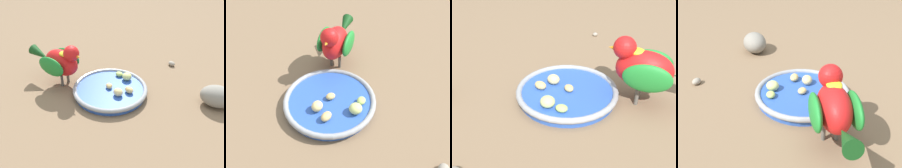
# 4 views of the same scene
# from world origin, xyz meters

# --- Properties ---
(ground_plane) EXTENTS (4.00, 4.00, 0.00)m
(ground_plane) POSITION_xyz_m (0.00, 0.00, 0.00)
(ground_plane) COLOR #7A6047
(feeding_bowl) EXTENTS (0.23, 0.23, 0.03)m
(feeding_bowl) POSITION_xyz_m (-0.02, -0.03, 0.01)
(feeding_bowl) COLOR #2D56B7
(feeding_bowl) RESTS_ON ground_plane
(apple_piece_0) EXTENTS (0.04, 0.04, 0.02)m
(apple_piece_0) POSITION_xyz_m (-0.05, -0.06, 0.03)
(apple_piece_0) COLOR #E5C67F
(apple_piece_0) RESTS_ON feeding_bowl
(apple_piece_1) EXTENTS (0.04, 0.04, 0.02)m
(apple_piece_1) POSITION_xyz_m (-0.03, -0.09, 0.03)
(apple_piece_1) COLOR tan
(apple_piece_1) RESTS_ON feeding_bowl
(apple_piece_2) EXTENTS (0.04, 0.04, 0.02)m
(apple_piece_2) POSITION_xyz_m (0.04, -0.08, 0.03)
(apple_piece_2) COLOR #C6D17A
(apple_piece_2) RESTS_ON feeding_bowl
(apple_piece_3) EXTENTS (0.03, 0.03, 0.01)m
(apple_piece_3) POSITION_xyz_m (-0.01, -0.03, 0.03)
(apple_piece_3) COLOR tan
(apple_piece_3) RESTS_ON feeding_bowl
(apple_piece_4) EXTENTS (0.03, 0.03, 0.01)m
(apple_piece_4) POSITION_xyz_m (0.06, -0.05, 0.03)
(apple_piece_4) COLOR #B2CC66
(apple_piece_4) RESTS_ON feeding_bowl
(parrot) EXTENTS (0.13, 0.21, 0.15)m
(parrot) POSITION_xyz_m (0.01, 0.14, 0.09)
(parrot) COLOR #59544C
(parrot) RESTS_ON ground_plane
(rock_large) EXTENTS (0.09, 0.11, 0.06)m
(rock_large) POSITION_xyz_m (-0.03, -0.35, 0.03)
(rock_large) COLOR gray
(rock_large) RESTS_ON ground_plane
(pebble_1) EXTENTS (0.03, 0.03, 0.02)m
(pebble_1) POSITION_xyz_m (0.20, -0.23, 0.01)
(pebble_1) COLOR gray
(pebble_1) RESTS_ON ground_plane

